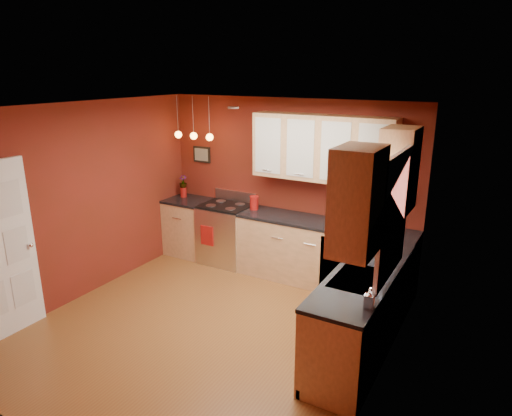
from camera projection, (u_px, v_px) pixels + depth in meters
The scene contains 27 objects.
floor at pixel (209, 328), 5.47m from camera, with size 4.20×4.20×0.00m, color brown.
ceiling at pixel (202, 108), 4.72m from camera, with size 4.00×4.20×0.02m, color silver.
wall_back at pixel (287, 186), 6.85m from camera, with size 4.00×0.02×2.60m, color maroon.
wall_front at pixel (38, 308), 3.35m from camera, with size 4.00×0.02×2.60m, color maroon.
wall_left at pixel (82, 202), 6.04m from camera, with size 0.02×4.20×2.60m, color maroon.
wall_right at pixel (385, 262), 4.15m from camera, with size 0.02×4.20×2.60m, color maroon.
base_cabinets_back_left at pixel (190, 228), 7.62m from camera, with size 0.70×0.60×0.90m, color #E4AB7A.
base_cabinets_back_right at pixel (323, 255), 6.50m from camera, with size 2.54×0.60×0.90m, color #E4AB7A.
base_cabinets_right at pixel (361, 314), 4.92m from camera, with size 0.60×2.10×0.90m, color #E4AB7A.
counter_back_left at pixel (188, 201), 7.48m from camera, with size 0.70×0.62×0.04m, color black.
counter_back_right at pixel (325, 224), 6.36m from camera, with size 2.54×0.62×0.04m, color black.
counter_right at pixel (364, 275), 4.78m from camera, with size 0.62×2.10×0.04m, color black.
gas_range at pixel (226, 233), 7.27m from camera, with size 0.76×0.64×1.11m.
dishwasher_front at pixel (341, 267), 6.08m from camera, with size 0.60×0.02×0.80m, color silver.
sink at pixel (360, 281), 4.66m from camera, with size 0.50×0.70×0.33m.
window at pixel (394, 212), 4.30m from camera, with size 0.06×1.02×1.22m.
door_left_wall at pixel (0, 252), 5.11m from camera, with size 0.12×0.82×2.05m.
upper_cabinets_back at pixel (322, 148), 6.23m from camera, with size 2.00×0.35×0.90m, color #E4AB7A.
upper_cabinets_right at pixel (381, 183), 4.32m from camera, with size 0.35×1.95×0.90m, color #E4AB7A.
wall_picture at pixel (202, 154), 7.46m from camera, with size 0.32×0.03×0.26m, color black.
pendant_lights at pixel (194, 135), 7.03m from camera, with size 0.71×0.11×0.66m.
red_canister at pixel (254, 203), 6.92m from camera, with size 0.14×0.14×0.21m.
red_vase at pixel (184, 192), 7.60m from camera, with size 0.10×0.10×0.16m, color maroon.
flowers at pixel (183, 182), 7.55m from camera, with size 0.13×0.13×0.22m, color maroon.
coffee_maker at pixel (370, 219), 6.07m from camera, with size 0.21×0.20×0.28m.
soap_pump at pixel (369, 298), 4.05m from camera, with size 0.09×0.09×0.19m, color white.
dish_towel at pixel (207, 236), 7.05m from camera, with size 0.23×0.02×0.31m, color maroon.
Camera 1 is at (2.87, -3.91, 2.98)m, focal length 32.00 mm.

